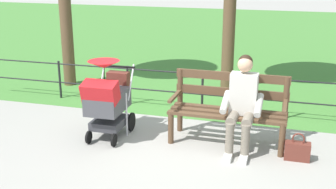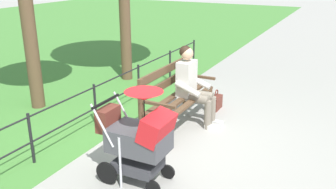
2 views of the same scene
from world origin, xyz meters
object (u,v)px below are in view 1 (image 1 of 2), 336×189
object	(u,v)px
stroller	(107,98)
handbag	(297,151)
park_bench	(229,105)
person_on_bench	(242,101)

from	to	relation	value
stroller	handbag	xyz separation A→B (m)	(-2.62, 0.01, -0.47)
park_bench	stroller	world-z (taller)	stroller
person_on_bench	stroller	world-z (taller)	person_on_bench
park_bench	person_on_bench	world-z (taller)	person_on_bench
person_on_bench	handbag	xyz separation A→B (m)	(-0.75, 0.15, -0.55)
park_bench	stroller	bearing A→B (deg)	12.11
park_bench	person_on_bench	bearing A→B (deg)	132.04
park_bench	person_on_bench	size ratio (longest dim) A/B	1.26
person_on_bench	handbag	size ratio (longest dim) A/B	3.45
stroller	handbag	distance (m)	2.66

